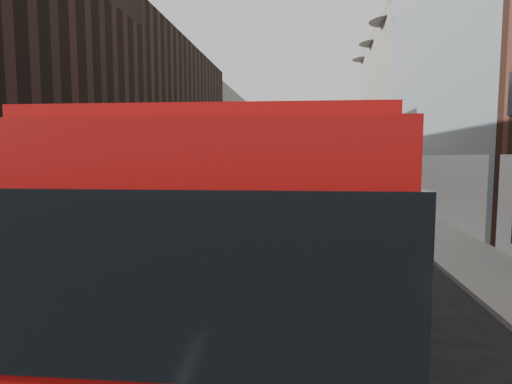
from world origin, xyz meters
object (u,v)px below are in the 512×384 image
at_px(street_lamp, 156,149).
at_px(red_bus, 261,243).
at_px(car_b, 320,202).
at_px(grey_bus, 329,171).
at_px(car_c, 333,192).
at_px(car_a, 316,205).

height_order(street_lamp, red_bus, street_lamp).
bearing_deg(car_b, red_bus, -88.29).
bearing_deg(grey_bus, car_c, -87.47).
relative_size(red_bus, car_b, 2.26).
xyz_separation_m(red_bus, grey_bus, (3.22, 42.12, -0.24)).
height_order(red_bus, car_c, red_bus).
bearing_deg(car_a, grey_bus, 79.38).
bearing_deg(car_c, red_bus, -88.70).
height_order(grey_bus, car_c, grey_bus).
bearing_deg(red_bus, car_a, 83.67).
relative_size(street_lamp, red_bus, 0.70).
relative_size(red_bus, grey_bus, 0.86).
height_order(car_b, car_c, car_b).
xyz_separation_m(street_lamp, car_b, (10.65, 1.26, -3.45)).
bearing_deg(car_a, red_bus, -99.76).
distance_m(car_a, car_b, 1.07).
bearing_deg(car_a, car_c, 74.63).
bearing_deg(car_b, grey_bus, 92.12).
bearing_deg(car_c, car_b, -91.47).
xyz_separation_m(car_a, car_c, (1.64, 9.80, -0.06)).
relative_size(street_lamp, grey_bus, 0.60).
bearing_deg(street_lamp, car_c, 39.96).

